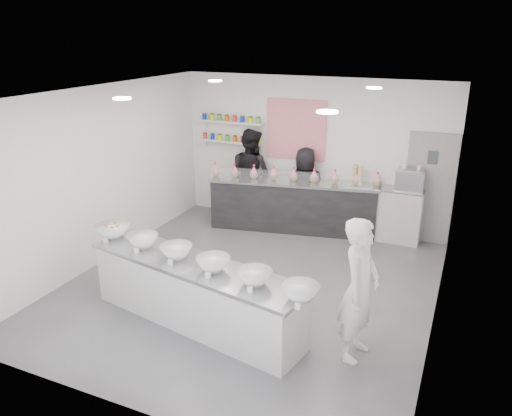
{
  "coord_description": "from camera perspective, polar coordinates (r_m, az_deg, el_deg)",
  "views": [
    {
      "loc": [
        2.92,
        -6.4,
        3.84
      ],
      "look_at": [
        -0.08,
        0.4,
        1.17
      ],
      "focal_mm": 35.0,
      "sensor_mm": 36.0,
      "label": 1
    }
  ],
  "objects": [
    {
      "name": "right_wall",
      "position": [
        6.82,
        20.88,
        -1.68
      ],
      "size": [
        0.0,
        6.0,
        6.0
      ],
      "primitive_type": "plane",
      "rotation": [
        1.57,
        0.0,
        -1.57
      ],
      "color": "white",
      "rests_on": "floor"
    },
    {
      "name": "preserve_jars",
      "position": [
        10.57,
        -2.88,
        9.04
      ],
      "size": [
        1.45,
        0.1,
        0.56
      ],
      "primitive_type": null,
      "color": "red",
      "rests_on": "jar_shelf_lower"
    },
    {
      "name": "espresso_machine",
      "position": [
        9.59,
        17.23,
        3.06
      ],
      "size": [
        0.5,
        0.35,
        0.38
      ],
      "primitive_type": "cube",
      "color": "#93969E",
      "rests_on": "espresso_ledge"
    },
    {
      "name": "downlight_2",
      "position": [
        9.13,
        -4.68,
        14.28
      ],
      "size": [
        0.24,
        0.24,
        0.02
      ],
      "primitive_type": "cylinder",
      "color": "white",
      "rests_on": "ceiling"
    },
    {
      "name": "floor",
      "position": [
        8.02,
        -0.63,
        -8.87
      ],
      "size": [
        6.0,
        6.0,
        0.0
      ],
      "primitive_type": "plane",
      "color": "#515156",
      "rests_on": "ground"
    },
    {
      "name": "staff_left",
      "position": [
        10.45,
        -0.62,
        3.83
      ],
      "size": [
        1.11,
        0.97,
        1.94
      ],
      "primitive_type": "imported",
      "rotation": [
        0.0,
        0.0,
        2.86
      ],
      "color": "black",
      "rests_on": "floor"
    },
    {
      "name": "label_cards",
      "position": [
        6.26,
        -8.74,
        -8.15
      ],
      "size": [
        3.31,
        0.04,
        0.07
      ],
      "primitive_type": null,
      "color": "white",
      "rests_on": "prep_counter"
    },
    {
      "name": "espresso_ledge",
      "position": [
        9.86,
        14.41,
        -0.58
      ],
      "size": [
        1.4,
        0.45,
        1.04
      ],
      "primitive_type": "cube",
      "color": "#BBBAB6",
      "rests_on": "floor"
    },
    {
      "name": "back_door",
      "position": [
        9.8,
        19.18,
        2.08
      ],
      "size": [
        0.88,
        0.04,
        2.1
      ],
      "primitive_type": "cube",
      "color": "gray",
      "rests_on": "floor"
    },
    {
      "name": "left_wall",
      "position": [
        8.87,
        -17.1,
        3.56
      ],
      "size": [
        0.0,
        6.0,
        6.0
      ],
      "primitive_type": "plane",
      "rotation": [
        1.57,
        0.0,
        1.57
      ],
      "color": "white",
      "rests_on": "floor"
    },
    {
      "name": "cookie_bags",
      "position": [
        9.8,
        4.33,
        3.87
      ],
      "size": [
        3.34,
        0.81,
        0.29
      ],
      "primitive_type": null,
      "rotation": [
        0.0,
        0.0,
        0.19
      ],
      "color": "pink",
      "rests_on": "back_bar"
    },
    {
      "name": "cup_stacks",
      "position": [
        9.74,
        11.58,
        3.73
      ],
      "size": [
        0.24,
        0.24,
        0.36
      ],
      "primitive_type": null,
      "color": "tan",
      "rests_on": "espresso_ledge"
    },
    {
      "name": "ceiling",
      "position": [
        7.09,
        -0.72,
        12.94
      ],
      "size": [
        6.0,
        6.0,
        0.0
      ],
      "primitive_type": "plane",
      "rotation": [
        3.14,
        0.0,
        0.0
      ],
      "color": "white",
      "rests_on": "floor"
    },
    {
      "name": "prep_counter",
      "position": [
        6.93,
        -6.9,
        -9.67
      ],
      "size": [
        3.39,
        1.37,
        0.9
      ],
      "primitive_type": "cube",
      "rotation": [
        0.0,
        0.0,
        -0.19
      ],
      "color": "#BBBAB6",
      "rests_on": "floor"
    },
    {
      "name": "back_bar",
      "position": [
        10.0,
        4.24,
        0.25
      ],
      "size": [
        3.36,
        1.23,
        1.02
      ],
      "primitive_type": "cube",
      "rotation": [
        0.0,
        0.0,
        0.19
      ],
      "color": "black",
      "rests_on": "floor"
    },
    {
      "name": "staff_right",
      "position": [
        10.08,
        5.6,
        2.27
      ],
      "size": [
        0.95,
        0.81,
        1.66
      ],
      "primitive_type": "imported",
      "rotation": [
        0.0,
        0.0,
        3.55
      ],
      "color": "black",
      "rests_on": "floor"
    },
    {
      "name": "downlight_0",
      "position": [
        6.97,
        -15.06,
        12.0
      ],
      "size": [
        0.24,
        0.24,
        0.02
      ],
      "primitive_type": "cylinder",
      "color": "white",
      "rests_on": "ceiling"
    },
    {
      "name": "downlight_1",
      "position": [
        5.68,
        8.14,
        10.84
      ],
      "size": [
        0.24,
        0.24,
        0.02
      ],
      "primitive_type": "cylinder",
      "color": "white",
      "rests_on": "ceiling"
    },
    {
      "name": "sneeze_guard",
      "position": [
        9.53,
        4.07,
        3.38
      ],
      "size": [
        3.2,
        0.64,
        0.28
      ],
      "primitive_type": "cube",
      "rotation": [
        0.0,
        0.0,
        0.19
      ],
      "color": "white",
      "rests_on": "back_bar"
    },
    {
      "name": "woman_prep",
      "position": [
        6.16,
        11.74,
        -9.15
      ],
      "size": [
        0.51,
        0.71,
        1.82
      ],
      "primitive_type": "imported",
      "rotation": [
        0.0,
        0.0,
        1.45
      ],
      "color": "white",
      "rests_on": "floor"
    },
    {
      "name": "jar_shelf_lower",
      "position": [
        10.65,
        -2.81,
        7.58
      ],
      "size": [
        1.45,
        0.22,
        0.04
      ],
      "primitive_type": "cube",
      "color": "silver",
      "rests_on": "back_wall"
    },
    {
      "name": "pattern_panel",
      "position": [
        10.11,
        4.56,
        8.91
      ],
      "size": [
        1.25,
        0.03,
        1.2
      ],
      "primitive_type": "cube",
      "color": "red",
      "rests_on": "back_wall"
    },
    {
      "name": "jar_shelf_upper",
      "position": [
        10.57,
        -2.85,
        9.81
      ],
      "size": [
        1.45,
        0.22,
        0.04
      ],
      "primitive_type": "cube",
      "color": "silver",
      "rests_on": "back_wall"
    },
    {
      "name": "back_wall",
      "position": [
        10.12,
        6.42,
        6.26
      ],
      "size": [
        5.5,
        0.0,
        5.5
      ],
      "primitive_type": "plane",
      "rotation": [
        1.57,
        0.0,
        0.0
      ],
      "color": "white",
      "rests_on": "floor"
    },
    {
      "name": "downlight_3",
      "position": [
        8.19,
        13.34,
        13.21
      ],
      "size": [
        0.24,
        0.24,
        0.02
      ],
      "primitive_type": "cylinder",
      "color": "white",
      "rests_on": "ceiling"
    },
    {
      "name": "prep_bowls",
      "position": [
        6.69,
        -7.08,
        -5.64
      ],
      "size": [
        3.73,
        1.24,
        0.18
      ],
      "primitive_type": null,
      "rotation": [
        0.0,
        0.0,
        -0.19
      ],
      "color": "white",
      "rests_on": "prep_counter"
    }
  ]
}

